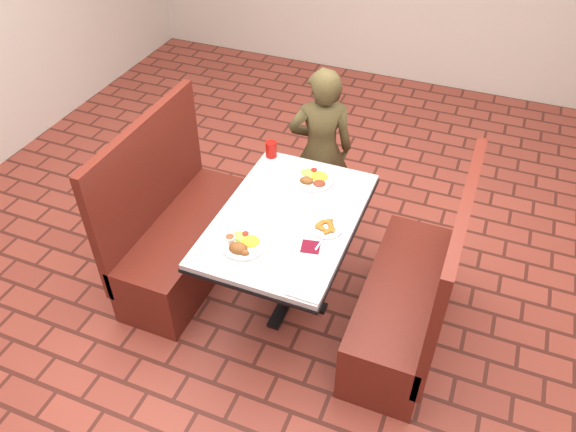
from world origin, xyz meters
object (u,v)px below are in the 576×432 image
(booth_bench_left, at_px, (180,234))
(diner_person, at_px, (321,151))
(plantain_plate, at_px, (326,227))
(far_dinner_plate, at_px, (314,177))
(booth_bench_right, at_px, (410,300))
(red_tumbler, at_px, (271,149))
(near_dinner_plate, at_px, (243,242))
(dining_table, at_px, (288,228))

(booth_bench_left, bearing_deg, diner_person, 51.28)
(booth_bench_left, relative_size, plantain_plate, 6.04)
(far_dinner_plate, relative_size, plantain_plate, 1.34)
(booth_bench_left, xyz_separation_m, diner_person, (0.70, 0.88, 0.32))
(booth_bench_left, relative_size, booth_bench_right, 1.00)
(booth_bench_left, distance_m, red_tumbler, 0.85)
(diner_person, height_order, plantain_plate, diner_person)
(booth_bench_left, bearing_deg, near_dinner_plate, -27.06)
(dining_table, relative_size, booth_bench_left, 1.01)
(diner_person, xyz_separation_m, far_dinner_plate, (0.12, -0.48, 0.13))
(far_dinner_plate, bearing_deg, booth_bench_right, -26.79)
(dining_table, distance_m, red_tumbler, 0.66)
(booth_bench_left, height_order, far_dinner_plate, booth_bench_left)
(diner_person, bearing_deg, near_dinner_plate, 64.19)
(booth_bench_left, xyz_separation_m, near_dinner_plate, (0.66, -0.34, 0.45))
(plantain_plate, bearing_deg, booth_bench_right, 2.44)
(dining_table, xyz_separation_m, booth_bench_right, (0.80, 0.00, -0.32))
(far_dinner_plate, xyz_separation_m, red_tumbler, (-0.36, 0.15, 0.03))
(booth_bench_left, height_order, booth_bench_right, same)
(far_dinner_plate, bearing_deg, diner_person, 103.62)
(plantain_plate, relative_size, red_tumbler, 1.78)
(booth_bench_right, distance_m, plantain_plate, 0.70)
(red_tumbler, bearing_deg, booth_bench_left, -130.13)
(near_dinner_plate, relative_size, far_dinner_plate, 0.95)
(booth_bench_left, relative_size, red_tumbler, 10.76)
(diner_person, bearing_deg, booth_bench_left, 27.52)
(far_dinner_plate, bearing_deg, red_tumbler, 157.49)
(booth_bench_right, bearing_deg, booth_bench_left, 180.00)
(dining_table, bearing_deg, booth_bench_right, 0.00)
(dining_table, distance_m, booth_bench_left, 0.86)
(booth_bench_left, xyz_separation_m, far_dinner_plate, (0.82, 0.39, 0.45))
(booth_bench_left, bearing_deg, plantain_plate, -1.29)
(near_dinner_plate, bearing_deg, red_tumbler, 102.89)
(booth_bench_right, height_order, diner_person, diner_person)
(near_dinner_plate, height_order, plantain_plate, near_dinner_plate)
(dining_table, xyz_separation_m, diner_person, (-0.10, 0.88, -0.01))
(red_tumbler, bearing_deg, plantain_plate, -43.97)
(booth_bench_right, bearing_deg, far_dinner_plate, 153.21)
(booth_bench_left, bearing_deg, dining_table, 0.00)
(near_dinner_plate, bearing_deg, plantain_plate, 39.06)
(near_dinner_plate, height_order, red_tumbler, red_tumbler)
(diner_person, relative_size, far_dinner_plate, 4.85)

